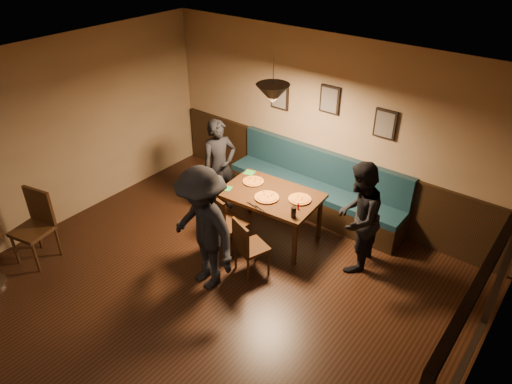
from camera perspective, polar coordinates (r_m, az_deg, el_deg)
floor at (r=5.87m, az=-10.66°, el=-16.28°), size 7.00×7.00×0.00m
ceiling at (r=4.26m, az=-14.38°, el=9.97°), size 7.00×7.00×0.00m
wall_back at (r=7.31m, az=8.82°, el=7.83°), size 6.00×0.00×6.00m
wall_left at (r=7.25m, az=-28.14°, el=4.07°), size 0.00×7.00×7.00m
wainscot at (r=7.69m, az=8.16°, el=1.61°), size 5.88×0.06×1.00m
booth_bench at (r=7.48m, az=7.10°, el=0.80°), size 3.00×0.60×1.00m
window_frame at (r=4.04m, az=24.33°, el=-16.05°), size 0.06×2.56×1.86m
window_glass at (r=4.04m, az=23.91°, el=-15.90°), size 0.00×2.40×2.40m
picture_left at (r=7.61m, az=2.93°, el=11.59°), size 0.32×0.04×0.42m
picture_center at (r=7.11m, az=8.99°, el=11.07°), size 0.32×0.04×0.42m
picture_right at (r=6.81m, az=15.48°, el=7.99°), size 0.32×0.04×0.42m
pendant_lamp at (r=6.08m, az=2.07°, el=11.87°), size 0.44×0.44×0.25m
dining_table at (r=6.94m, az=1.78°, el=-2.83°), size 1.47×1.01×0.75m
chair_near_left at (r=6.57m, az=-3.50°, el=-3.75°), size 0.53×0.53×1.02m
chair_near_right at (r=6.26m, az=-0.50°, el=-6.60°), size 0.49×0.49×0.86m
diner_left at (r=7.42m, az=-4.48°, el=3.16°), size 0.56×0.67×1.56m
diner_right at (r=6.30m, az=12.32°, el=-3.07°), size 0.72×0.86×1.59m
diner_front at (r=5.86m, az=-6.46°, el=-4.57°), size 1.21×0.83×1.72m
pizza_a at (r=7.00m, az=-0.34°, el=1.31°), size 0.40×0.40×0.04m
pizza_b at (r=6.61m, az=1.32°, el=-0.65°), size 0.38×0.38×0.04m
pizza_c at (r=6.60m, az=5.36°, el=-0.87°), size 0.39×0.39×0.04m
soda_glass at (r=6.22m, az=4.60°, el=-2.46°), size 0.09×0.09×0.15m
tabasco_bottle at (r=6.39m, az=5.17°, el=-1.69°), size 0.03×0.03×0.11m
napkin_a at (r=7.26m, az=-0.80°, el=2.38°), size 0.19×0.19×0.01m
napkin_b at (r=6.87m, az=-3.59°, el=0.45°), size 0.17×0.17×0.01m
cutlery_set at (r=6.44m, az=-0.08°, el=-1.81°), size 0.21×0.07×0.00m
cafe_chair_far at (r=7.10m, az=-25.66°, el=-4.09°), size 0.55×0.55×1.05m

